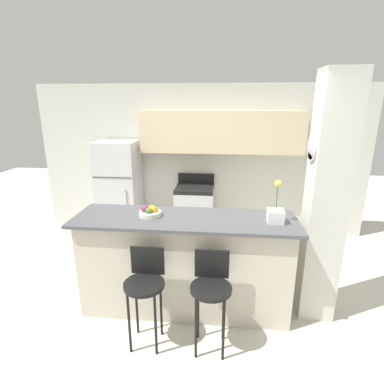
{
  "coord_description": "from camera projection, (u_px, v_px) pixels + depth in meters",
  "views": [
    {
      "loc": [
        0.37,
        -2.89,
        2.24
      ],
      "look_at": [
        0.0,
        0.76,
        1.15
      ],
      "focal_mm": 28.0,
      "sensor_mm": 36.0,
      "label": 1
    }
  ],
  "objects": [
    {
      "name": "ground_plane",
      "position": [
        185.0,
        306.0,
        3.44
      ],
      "size": [
        14.0,
        14.0,
        0.0
      ],
      "primitive_type": "plane",
      "color": "beige"
    },
    {
      "name": "wall_back",
      "position": [
        208.0,
        150.0,
        5.02
      ],
      "size": [
        5.6,
        0.38,
        2.55
      ],
      "color": "silver",
      "rests_on": "ground_plane"
    },
    {
      "name": "pillar_right",
      "position": [
        325.0,
        203.0,
        3.0
      ],
      "size": [
        0.38,
        0.32,
        2.55
      ],
      "color": "silver",
      "rests_on": "ground_plane"
    },
    {
      "name": "counter_bar",
      "position": [
        185.0,
        264.0,
        3.28
      ],
      "size": [
        2.34,
        0.68,
        1.09
      ],
      "color": "beige",
      "rests_on": "ground_plane"
    },
    {
      "name": "refrigerator",
      "position": [
        120.0,
        190.0,
        5.07
      ],
      "size": [
        0.66,
        0.65,
        1.65
      ],
      "color": "silver",
      "rests_on": "ground_plane"
    },
    {
      "name": "stove_range",
      "position": [
        195.0,
        212.0,
        5.08
      ],
      "size": [
        0.62,
        0.6,
        1.07
      ],
      "color": "silver",
      "rests_on": "ground_plane"
    },
    {
      "name": "bar_stool_left",
      "position": [
        145.0,
        284.0,
        2.78
      ],
      "size": [
        0.38,
        0.38,
        0.95
      ],
      "color": "black",
      "rests_on": "ground_plane"
    },
    {
      "name": "bar_stool_right",
      "position": [
        211.0,
        288.0,
        2.72
      ],
      "size": [
        0.38,
        0.38,
        0.95
      ],
      "color": "black",
      "rests_on": "ground_plane"
    },
    {
      "name": "orchid_vase",
      "position": [
        276.0,
        213.0,
        2.98
      ],
      "size": [
        0.16,
        0.16,
        0.44
      ],
      "color": "white",
      "rests_on": "counter_bar"
    },
    {
      "name": "fruit_bowl",
      "position": [
        150.0,
        212.0,
        3.16
      ],
      "size": [
        0.23,
        0.23,
        0.12
      ],
      "color": "silver",
      "rests_on": "counter_bar"
    }
  ]
}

